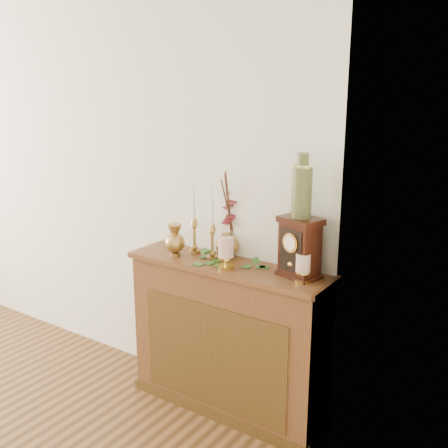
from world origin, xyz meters
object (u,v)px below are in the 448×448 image
Objects in this scene: ginger_jar at (230,217)px; candlestick_left at (194,230)px; ceramic_vase at (302,189)px; mantel_clock at (299,248)px; bud_vase at (175,241)px; candlestick_center at (212,236)px.

candlestick_left is at bearing -155.59° from ginger_jar.
ceramic_vase is at bearing -12.18° from ginger_jar.
candlestick_left is 1.30× the size of ceramic_vase.
mantel_clock is (0.71, -0.02, 0.02)m from candlestick_left.
ginger_jar is at bearing 24.41° from candlestick_left.
ginger_jar is (0.20, 0.09, 0.09)m from candlestick_left.
bud_vase is 0.58× the size of ceramic_vase.
candlestick_left is 0.71m from mantel_clock.
candlestick_center is 1.28× the size of ceramic_vase.
ceramic_vase is (0.51, -0.11, 0.24)m from ginger_jar.
candlestick_left is at bearing 178.44° from ceramic_vase.
candlestick_left is 0.78m from ceramic_vase.
mantel_clock is 0.31m from ceramic_vase.
ceramic_vase is at bearing 1.95° from candlestick_center.
mantel_clock is at bearing -107.46° from ceramic_vase.
ginger_jar is (0.26, 0.20, 0.14)m from bud_vase.
mantel_clock is at bearing 6.86° from bud_vase.
candlestick_left is 1.02× the size of candlestick_center.
mantel_clock is at bearing -1.79° from candlestick_left.
ceramic_vase reaches higher than candlestick_center.
ginger_jar reaches higher than candlestick_left.
ginger_jar reaches higher than bud_vase.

